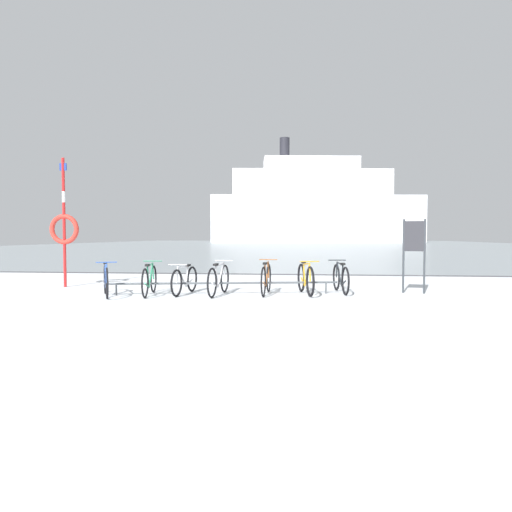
{
  "coord_description": "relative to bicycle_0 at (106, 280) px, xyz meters",
  "views": [
    {
      "loc": [
        2.1,
        -6.78,
        1.44
      ],
      "look_at": [
        0.69,
        6.25,
        0.85
      ],
      "focal_mm": 32.0,
      "sensor_mm": 36.0,
      "label": 1
    }
  ],
  "objects": [
    {
      "name": "bicycle_4",
      "position": [
        3.75,
        0.77,
        -0.0
      ],
      "size": [
        0.46,
        1.67,
        0.84
      ],
      "color": "black",
      "rests_on": "ground"
    },
    {
      "name": "bicycle_6",
      "position": [
        5.59,
        1.28,
        -0.02
      ],
      "size": [
        0.46,
        1.69,
        0.81
      ],
      "color": "black",
      "rests_on": "ground"
    },
    {
      "name": "ferry_ship",
      "position": [
        6.38,
        84.44,
        6.78
      ],
      "size": [
        43.23,
        16.5,
        21.33
      ],
      "color": "silver",
      "rests_on": "ground"
    },
    {
      "name": "bicycle_1",
      "position": [
        0.96,
        0.3,
        -0.01
      ],
      "size": [
        0.46,
        1.7,
        0.81
      ],
      "color": "black",
      "rests_on": "ground"
    },
    {
      "name": "bike_rack",
      "position": [
        2.7,
        0.62,
        -0.11
      ],
      "size": [
        5.6,
        1.05,
        0.31
      ],
      "color": "#4C5156",
      "rests_on": "ground"
    },
    {
      "name": "bicycle_2",
      "position": [
        1.75,
        0.58,
        -0.04
      ],
      "size": [
        0.46,
        1.66,
        0.76
      ],
      "color": "black",
      "rests_on": "ground"
    },
    {
      "name": "bicycle_5",
      "position": [
        4.71,
        0.87,
        -0.0
      ],
      "size": [
        0.54,
        1.69,
        0.84
      ],
      "color": "black",
      "rests_on": "ground"
    },
    {
      "name": "rescue_post",
      "position": [
        -1.99,
        1.75,
        1.3
      ],
      "size": [
        0.85,
        0.13,
        3.59
      ],
      "color": "red",
      "rests_on": "ground"
    },
    {
      "name": "bicycle_3",
      "position": [
        2.62,
        0.5,
        -0.01
      ],
      "size": [
        0.46,
        1.78,
        0.83
      ],
      "color": "black",
      "rests_on": "ground"
    },
    {
      "name": "ground",
      "position": [
        2.59,
        50.37,
        -0.42
      ],
      "size": [
        80.0,
        132.0,
        0.08
      ],
      "color": "silver"
    },
    {
      "name": "info_sign",
      "position": [
        7.39,
        1.39,
        0.86
      ],
      "size": [
        0.54,
        0.16,
        1.85
      ],
      "color": "#33383D",
      "rests_on": "ground"
    },
    {
      "name": "bicycle_0",
      "position": [
        0.0,
        0.0,
        0.0
      ],
      "size": [
        0.82,
        1.58,
        0.84
      ],
      "color": "black",
      "rests_on": "ground"
    }
  ]
}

